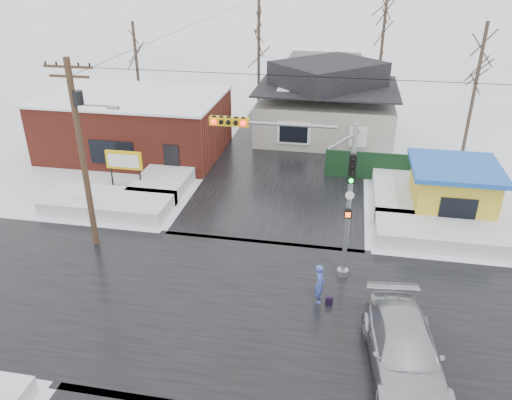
% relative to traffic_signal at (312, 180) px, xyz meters
% --- Properties ---
extents(ground, '(120.00, 120.00, 0.00)m').
position_rel_traffic_signal_xyz_m(ground, '(-2.43, -2.97, -4.54)').
color(ground, white).
rests_on(ground, ground).
extents(road_ns, '(10.00, 120.00, 0.02)m').
position_rel_traffic_signal_xyz_m(road_ns, '(-2.43, -2.97, -4.53)').
color(road_ns, black).
rests_on(road_ns, ground).
extents(road_ew, '(120.00, 10.00, 0.02)m').
position_rel_traffic_signal_xyz_m(road_ew, '(-2.43, -2.97, -4.53)').
color(road_ew, black).
rests_on(road_ew, ground).
extents(snowbank_nw, '(7.00, 3.00, 0.80)m').
position_rel_traffic_signal_xyz_m(snowbank_nw, '(-11.43, 4.03, -4.14)').
color(snowbank_nw, white).
rests_on(snowbank_nw, ground).
extents(snowbank_ne, '(7.00, 3.00, 0.80)m').
position_rel_traffic_signal_xyz_m(snowbank_ne, '(6.57, 4.03, -4.14)').
color(snowbank_ne, white).
rests_on(snowbank_ne, ground).
extents(snowbank_nside_w, '(3.00, 8.00, 0.80)m').
position_rel_traffic_signal_xyz_m(snowbank_nside_w, '(-9.43, 9.03, -4.14)').
color(snowbank_nside_w, white).
rests_on(snowbank_nside_w, ground).
extents(snowbank_nside_e, '(3.00, 8.00, 0.80)m').
position_rel_traffic_signal_xyz_m(snowbank_nside_e, '(4.57, 9.03, -4.14)').
color(snowbank_nside_e, white).
rests_on(snowbank_nside_e, ground).
extents(traffic_signal, '(6.05, 0.68, 7.00)m').
position_rel_traffic_signal_xyz_m(traffic_signal, '(0.00, 0.00, 0.00)').
color(traffic_signal, gray).
rests_on(traffic_signal, ground).
extents(utility_pole, '(3.15, 0.44, 9.00)m').
position_rel_traffic_signal_xyz_m(utility_pole, '(-10.36, 0.53, 0.57)').
color(utility_pole, '#382619').
rests_on(utility_pole, ground).
extents(brick_building, '(12.20, 8.20, 4.12)m').
position_rel_traffic_signal_xyz_m(brick_building, '(-13.43, 13.03, -2.46)').
color(brick_building, maroon).
rests_on(brick_building, ground).
extents(marquee_sign, '(2.20, 0.21, 2.55)m').
position_rel_traffic_signal_xyz_m(marquee_sign, '(-11.43, 6.53, -2.62)').
color(marquee_sign, black).
rests_on(marquee_sign, ground).
extents(house, '(10.40, 8.40, 5.76)m').
position_rel_traffic_signal_xyz_m(house, '(-0.43, 19.03, -1.92)').
color(house, '#A9A499').
rests_on(house, ground).
extents(kiosk, '(4.60, 4.60, 2.88)m').
position_rel_traffic_signal_xyz_m(kiosk, '(7.07, 7.03, -3.08)').
color(kiosk, gold).
rests_on(kiosk, ground).
extents(fence, '(8.00, 0.12, 1.80)m').
position_rel_traffic_signal_xyz_m(fence, '(4.07, 11.03, -3.64)').
color(fence, black).
rests_on(fence, ground).
extents(tree_far_left, '(3.00, 3.00, 10.00)m').
position_rel_traffic_signal_xyz_m(tree_far_left, '(-6.43, 23.03, 3.41)').
color(tree_far_left, '#332821').
rests_on(tree_far_left, ground).
extents(tree_far_mid, '(3.00, 3.00, 12.00)m').
position_rel_traffic_signal_xyz_m(tree_far_mid, '(3.57, 25.03, 5.00)').
color(tree_far_mid, '#332821').
rests_on(tree_far_mid, ground).
extents(tree_far_right, '(3.00, 3.00, 9.00)m').
position_rel_traffic_signal_xyz_m(tree_far_right, '(9.57, 17.03, 2.62)').
color(tree_far_right, '#332821').
rests_on(tree_far_right, ground).
extents(tree_far_west, '(3.00, 3.00, 8.00)m').
position_rel_traffic_signal_xyz_m(tree_far_west, '(-16.43, 21.03, 1.82)').
color(tree_far_west, '#332821').
rests_on(tree_far_west, ground).
extents(pedestrian, '(0.45, 0.65, 1.72)m').
position_rel_traffic_signal_xyz_m(pedestrian, '(0.66, -2.00, -3.68)').
color(pedestrian, '#3F54B0').
rests_on(pedestrian, ground).
extents(car, '(2.94, 5.91, 1.65)m').
position_rel_traffic_signal_xyz_m(car, '(3.73, -5.25, -3.71)').
color(car, '#B1B2B9').
rests_on(car, ground).
extents(shopping_bag, '(0.30, 0.21, 0.35)m').
position_rel_traffic_signal_xyz_m(shopping_bag, '(1.10, -2.20, -4.36)').
color(shopping_bag, black).
rests_on(shopping_bag, ground).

